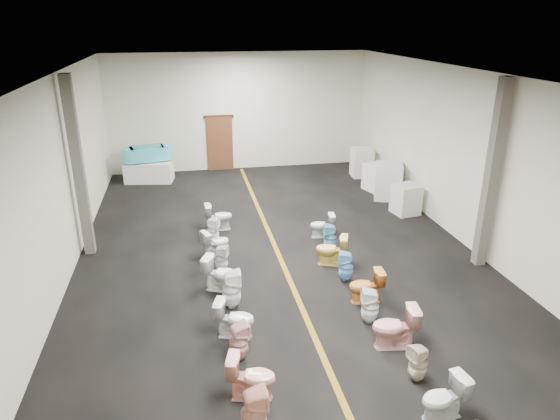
# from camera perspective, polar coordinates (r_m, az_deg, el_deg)

# --- Properties ---
(floor) EXTENTS (16.00, 16.00, 0.00)m
(floor) POSITION_cam_1_polar(r_m,az_deg,el_deg) (12.91, -0.24, -4.95)
(floor) COLOR black
(floor) RESTS_ON ground
(ceiling) EXTENTS (16.00, 16.00, 0.00)m
(ceiling) POSITION_cam_1_polar(r_m,az_deg,el_deg) (11.66, -0.27, 15.34)
(ceiling) COLOR black
(ceiling) RESTS_ON ground
(wall_back) EXTENTS (10.00, 0.00, 10.00)m
(wall_back) POSITION_cam_1_polar(r_m,az_deg,el_deg) (19.81, -4.69, 11.09)
(wall_back) COLOR beige
(wall_back) RESTS_ON ground
(wall_front) EXTENTS (10.00, 0.00, 10.00)m
(wall_front) POSITION_cam_1_polar(r_m,az_deg,el_deg) (5.29, 17.43, -20.39)
(wall_front) COLOR beige
(wall_front) RESTS_ON ground
(wall_left) EXTENTS (0.00, 16.00, 16.00)m
(wall_left) POSITION_cam_1_polar(r_m,az_deg,el_deg) (12.22, -23.97, 3.00)
(wall_left) COLOR beige
(wall_left) RESTS_ON ground
(wall_right) EXTENTS (0.00, 16.00, 16.00)m
(wall_right) POSITION_cam_1_polar(r_m,az_deg,el_deg) (13.89, 20.55, 5.50)
(wall_right) COLOR beige
(wall_right) RESTS_ON ground
(aisle_stripe) EXTENTS (0.12, 15.60, 0.01)m
(aisle_stripe) POSITION_cam_1_polar(r_m,az_deg,el_deg) (12.91, -0.24, -4.94)
(aisle_stripe) COLOR #7D5D12
(aisle_stripe) RESTS_ON floor
(back_door) EXTENTS (1.00, 0.10, 2.10)m
(back_door) POSITION_cam_1_polar(r_m,az_deg,el_deg) (19.92, -6.88, 7.54)
(back_door) COLOR #562D19
(back_door) RESTS_ON floor
(door_frame) EXTENTS (1.15, 0.08, 0.10)m
(door_frame) POSITION_cam_1_polar(r_m,az_deg,el_deg) (19.71, -7.01, 10.57)
(door_frame) COLOR #331C11
(door_frame) RESTS_ON back_door
(column_left) EXTENTS (0.25, 0.25, 4.50)m
(column_left) POSITION_cam_1_polar(r_m,az_deg,el_deg) (13.11, -22.05, 4.42)
(column_left) COLOR #59544C
(column_left) RESTS_ON floor
(column_right) EXTENTS (0.25, 0.25, 4.50)m
(column_right) POSITION_cam_1_polar(r_m,az_deg,el_deg) (12.55, 23.01, 3.58)
(column_right) COLOR #59544C
(column_right) RESTS_ON floor
(display_table) EXTENTS (1.81, 1.11, 0.75)m
(display_table) POSITION_cam_1_polar(r_m,az_deg,el_deg) (19.07, -14.73, 4.28)
(display_table) COLOR white
(display_table) RESTS_ON floor
(bathtub) EXTENTS (1.84, 0.89, 0.55)m
(bathtub) POSITION_cam_1_polar(r_m,az_deg,el_deg) (18.89, -14.93, 6.30)
(bathtub) COLOR #45C5C7
(bathtub) RESTS_ON display_table
(appliance_crate_a) EXTENTS (0.83, 0.83, 0.92)m
(appliance_crate_a) POSITION_cam_1_polar(r_m,az_deg,el_deg) (15.81, 14.20, 1.19)
(appliance_crate_a) COLOR beige
(appliance_crate_a) RESTS_ON floor
(appliance_crate_b) EXTENTS (1.12, 1.12, 1.19)m
(appliance_crate_b) POSITION_cam_1_polar(r_m,az_deg,el_deg) (16.99, 12.27, 3.23)
(appliance_crate_b) COLOR silver
(appliance_crate_b) RESTS_ON floor
(appliance_crate_c) EXTENTS (1.02, 1.02, 0.92)m
(appliance_crate_c) POSITION_cam_1_polar(r_m,az_deg,el_deg) (17.81, 11.14, 3.70)
(appliance_crate_c) COLOR silver
(appliance_crate_c) RESTS_ON floor
(appliance_crate_d) EXTENTS (0.82, 0.82, 1.07)m
(appliance_crate_d) POSITION_cam_1_polar(r_m,az_deg,el_deg) (19.29, 9.32, 5.39)
(appliance_crate_d) COLOR white
(appliance_crate_d) RESTS_ON floor
(toilet_left_1) EXTENTS (0.41, 0.40, 0.83)m
(toilet_left_1) POSITION_cam_1_polar(r_m,az_deg,el_deg) (7.66, -3.01, -22.25)
(toilet_left_1) COLOR #DE9F84
(toilet_left_1) RESTS_ON floor
(toilet_left_2) EXTENTS (0.85, 0.62, 0.78)m
(toilet_left_2) POSITION_cam_1_polar(r_m,az_deg,el_deg) (8.29, -3.27, -18.52)
(toilet_left_2) COLOR #FBAD95
(toilet_left_2) RESTS_ON floor
(toilet_left_3) EXTENTS (0.43, 0.42, 0.73)m
(toilet_left_3) POSITION_cam_1_polar(r_m,az_deg,el_deg) (9.07, -4.72, -14.78)
(toilet_left_3) COLOR #E4A4A4
(toilet_left_3) RESTS_ON floor
(toilet_left_4) EXTENTS (0.83, 0.63, 0.76)m
(toilet_left_4) POSITION_cam_1_polar(r_m,az_deg,el_deg) (9.65, -5.21, -12.26)
(toilet_left_4) COLOR silver
(toilet_left_4) RESTS_ON floor
(toilet_left_5) EXTENTS (0.40, 0.39, 0.86)m
(toilet_left_5) POSITION_cam_1_polar(r_m,az_deg,el_deg) (10.48, -5.57, -9.03)
(toilet_left_5) COLOR white
(toilet_left_5) RESTS_ON floor
(toilet_left_6) EXTENTS (0.89, 0.73, 0.80)m
(toilet_left_6) POSITION_cam_1_polar(r_m,az_deg,el_deg) (11.16, -6.76, -7.24)
(toilet_left_6) COLOR white
(toilet_left_6) RESTS_ON floor
(toilet_left_7) EXTENTS (0.41, 0.40, 0.68)m
(toilet_left_7) POSITION_cam_1_polar(r_m,az_deg,el_deg) (11.95, -6.73, -5.54)
(toilet_left_7) COLOR silver
(toilet_left_7) RESTS_ON floor
(toilet_left_8) EXTENTS (0.80, 0.63, 0.71)m
(toilet_left_8) POSITION_cam_1_polar(r_m,az_deg,el_deg) (12.74, -7.36, -3.73)
(toilet_left_8) COLOR silver
(toilet_left_8) RESTS_ON floor
(toilet_left_9) EXTENTS (0.44, 0.43, 0.74)m
(toilet_left_9) POSITION_cam_1_polar(r_m,az_deg,el_deg) (13.45, -7.69, -2.31)
(toilet_left_9) COLOR white
(toilet_left_9) RESTS_ON floor
(toilet_left_10) EXTENTS (0.78, 0.46, 0.78)m
(toilet_left_10) POSITION_cam_1_polar(r_m,az_deg,el_deg) (14.29, -7.04, -0.75)
(toilet_left_10) COLOR silver
(toilet_left_10) RESTS_ON floor
(toilet_right_1) EXTENTS (0.77, 0.52, 0.73)m
(toilet_right_1) POSITION_cam_1_polar(r_m,az_deg,el_deg) (8.32, 18.23, -19.78)
(toilet_right_1) COLOR silver
(toilet_right_1) RESTS_ON floor
(toilet_right_2) EXTENTS (0.39, 0.39, 0.69)m
(toilet_right_2) POSITION_cam_1_polar(r_m,az_deg,el_deg) (8.91, 15.50, -16.50)
(toilet_right_2) COLOR beige
(toilet_right_2) RESTS_ON floor
(toilet_right_3) EXTENTS (0.88, 0.58, 0.84)m
(toilet_right_3) POSITION_cam_1_polar(r_m,az_deg,el_deg) (9.54, 12.99, -12.93)
(toilet_right_3) COLOR #E5A49C
(toilet_right_3) RESTS_ON floor
(toilet_right_4) EXTENTS (0.40, 0.40, 0.76)m
(toilet_right_4) POSITION_cam_1_polar(r_m,az_deg,el_deg) (10.14, 10.25, -10.74)
(toilet_right_4) COLOR white
(toilet_right_4) RESTS_ON floor
(toilet_right_5) EXTENTS (0.75, 0.45, 0.74)m
(toilet_right_5) POSITION_cam_1_polar(r_m,az_deg,el_deg) (10.82, 9.81, -8.57)
(toilet_right_5) COLOR orange
(toilet_right_5) RESTS_ON floor
(toilet_right_6) EXTENTS (0.41, 0.41, 0.74)m
(toilet_right_6) POSITION_cam_1_polar(r_m,az_deg,el_deg) (11.55, 7.56, -6.41)
(toilet_right_6) COLOR #77B6F5
(toilet_right_6) RESTS_ON floor
(toilet_right_7) EXTENTS (0.87, 0.68, 0.78)m
(toilet_right_7) POSITION_cam_1_polar(r_m,az_deg,el_deg) (12.25, 5.90, -4.56)
(toilet_right_7) COLOR #EBC955
(toilet_right_7) RESTS_ON floor
(toilet_right_8) EXTENTS (0.38, 0.37, 0.74)m
(toilet_right_8) POSITION_cam_1_polar(r_m,az_deg,el_deg) (12.98, 5.76, -3.11)
(toilet_right_8) COLOR #71B2D9
(toilet_right_8) RESTS_ON floor
(toilet_right_9) EXTENTS (0.70, 0.45, 0.68)m
(toilet_right_9) POSITION_cam_1_polar(r_m,az_deg,el_deg) (13.76, 4.84, -1.77)
(toilet_right_9) COLOR silver
(toilet_right_9) RESTS_ON floor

